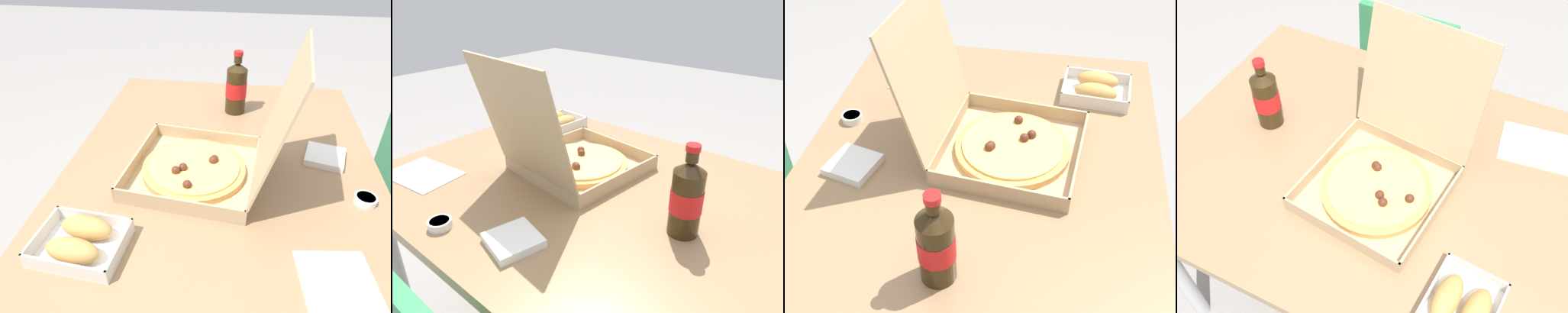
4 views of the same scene
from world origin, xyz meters
The scene contains 7 objects.
dining_table centered at (0.00, 0.00, 0.64)m, with size 1.16×0.90×0.73m.
pizza_box_open centered at (0.07, -0.04, 0.78)m, with size 0.38×0.46×0.37m.
bread_side_box centered at (0.36, -0.28, 0.75)m, with size 0.17×0.20×0.06m.
cola_bottle centered at (-0.33, 0.02, 0.82)m, with size 0.07×0.07×0.22m.
paper_menu centered at (0.40, 0.26, 0.73)m, with size 0.21×0.15×0.00m, color white.
napkin_pile centered at (-0.06, 0.30, 0.74)m, with size 0.11×0.11×0.02m, color white.
dipping_sauce_cup centered at (0.12, 0.37, 0.74)m, with size 0.06×0.06×0.02m.
Camera 2 is at (-0.60, 0.69, 1.25)m, focal length 33.17 mm.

